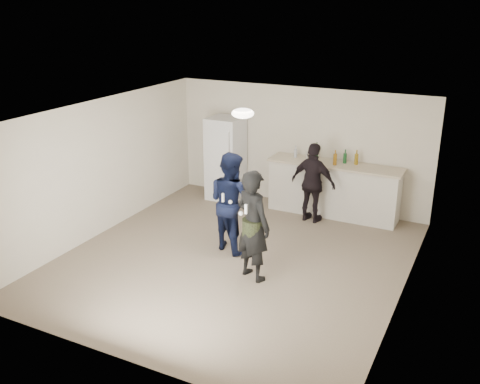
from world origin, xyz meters
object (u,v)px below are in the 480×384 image
at_px(man, 231,202).
at_px(woman, 253,225).
at_px(shaker, 307,156).
at_px(spectator, 313,183).
at_px(fridge, 226,158).
at_px(counter, 333,190).

xyz_separation_m(man, woman, (0.79, -0.78, 0.01)).
bearing_deg(shaker, man, -103.35).
xyz_separation_m(shaker, woman, (0.24, -3.09, -0.29)).
distance_m(shaker, spectator, 0.71).
bearing_deg(shaker, woman, -85.61).
bearing_deg(fridge, shaker, 2.32).
xyz_separation_m(fridge, man, (1.29, -2.24, -0.02)).
bearing_deg(counter, fridge, -178.34).
bearing_deg(spectator, counter, -109.01).
bearing_deg(man, shaker, -81.68).
distance_m(counter, shaker, 0.87).
relative_size(shaker, spectator, 0.11).
bearing_deg(shaker, spectator, -57.97).
xyz_separation_m(counter, woman, (-0.34, -3.09, 0.36)).
bearing_deg(counter, shaker, 179.57).
bearing_deg(man, counter, -94.42).
bearing_deg(counter, woman, -96.36).
relative_size(counter, woman, 1.46).
distance_m(counter, spectator, 0.63).
bearing_deg(fridge, spectator, -11.32).
bearing_deg(spectator, shaker, -49.04).
relative_size(counter, spectator, 1.64).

